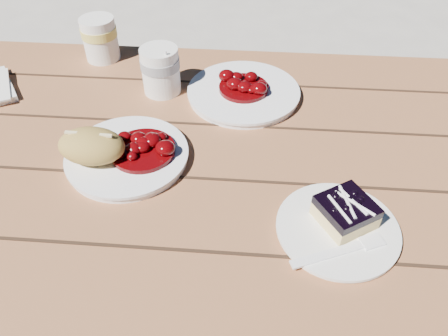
# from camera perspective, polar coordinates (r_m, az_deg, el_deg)

# --- Properties ---
(ground) EXTENTS (60.00, 60.00, 0.00)m
(ground) POSITION_cam_1_polar(r_m,az_deg,el_deg) (1.46, 2.87, -20.62)
(ground) COLOR #ADA79C
(ground) RESTS_ON ground
(picnic_table) EXTENTS (2.00, 1.55, 0.75)m
(picnic_table) POSITION_cam_1_polar(r_m,az_deg,el_deg) (0.96, 4.08, -5.18)
(picnic_table) COLOR brown
(picnic_table) RESTS_ON ground
(main_plate) EXTENTS (0.23, 0.23, 0.02)m
(main_plate) POSITION_cam_1_polar(r_m,az_deg,el_deg) (0.85, -12.49, 1.47)
(main_plate) COLOR white
(main_plate) RESTS_ON picnic_table
(goulash_stew) EXTENTS (0.12, 0.12, 0.04)m
(goulash_stew) POSITION_cam_1_polar(r_m,az_deg,el_deg) (0.82, -10.70, 3.09)
(goulash_stew) COLOR #540305
(goulash_stew) RESTS_ON main_plate
(bread_roll) EXTENTS (0.13, 0.09, 0.06)m
(bread_roll) POSITION_cam_1_polar(r_m,az_deg,el_deg) (0.82, -16.91, 2.76)
(bread_roll) COLOR #AA8A41
(bread_roll) RESTS_ON main_plate
(dessert_plate) EXTENTS (0.19, 0.19, 0.01)m
(dessert_plate) POSITION_cam_1_polar(r_m,az_deg,el_deg) (0.73, 14.58, -7.77)
(dessert_plate) COLOR white
(dessert_plate) RESTS_ON picnic_table
(blueberry_cake) EXTENTS (0.11, 0.11, 0.05)m
(blueberry_cake) POSITION_cam_1_polar(r_m,az_deg,el_deg) (0.73, 15.61, -5.52)
(blueberry_cake) COLOR #F3D785
(blueberry_cake) RESTS_ON dessert_plate
(fork_dessert) EXTENTS (0.16, 0.09, 0.00)m
(fork_dessert) POSITION_cam_1_polar(r_m,az_deg,el_deg) (0.69, 13.53, -10.87)
(fork_dessert) COLOR white
(fork_dessert) RESTS_ON dessert_plate
(coffee_cup) EXTENTS (0.08, 0.08, 0.10)m
(coffee_cup) POSITION_cam_1_polar(r_m,az_deg,el_deg) (1.00, -8.27, 12.48)
(coffee_cup) COLOR white
(coffee_cup) RESTS_ON picnic_table
(second_plate) EXTENTS (0.25, 0.25, 0.02)m
(second_plate) POSITION_cam_1_polar(r_m,az_deg,el_deg) (1.00, 2.56, 9.77)
(second_plate) COLOR white
(second_plate) RESTS_ON picnic_table
(second_stew) EXTENTS (0.11, 0.11, 0.04)m
(second_stew) POSITION_cam_1_polar(r_m,az_deg,el_deg) (0.98, 2.61, 11.17)
(second_stew) COLOR #540305
(second_stew) RESTS_ON second_plate
(second_cup) EXTENTS (0.08, 0.08, 0.10)m
(second_cup) POSITION_cam_1_polar(r_m,az_deg,el_deg) (1.16, -15.87, 15.92)
(second_cup) COLOR white
(second_cup) RESTS_ON picnic_table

